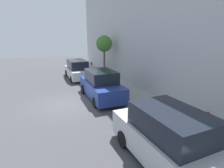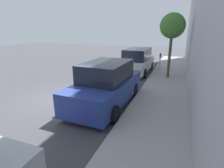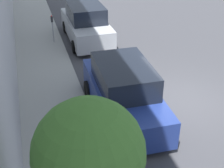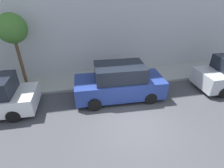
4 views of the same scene
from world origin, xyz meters
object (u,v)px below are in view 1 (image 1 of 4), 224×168
parked_suv_nearest (169,140)px  parking_meter_near (206,125)px  parked_minivan_third (77,69)px  parking_meter_far (92,67)px  parked_suv_second (101,85)px  street_tree (104,44)px

parked_suv_nearest → parking_meter_near: 1.80m
parked_minivan_third → parking_meter_far: (1.71, 0.55, 0.10)m
parked_suv_nearest → parked_minivan_third: bearing=89.7°
parking_meter_far → parked_suv_nearest: bearing=-97.1°
parked_minivan_third → parking_meter_near: parked_minivan_third is taller
parked_suv_second → parking_meter_near: 7.30m
parked_suv_nearest → parking_meter_far: bearing=82.9°
parked_suv_nearest → street_tree: street_tree is taller
parked_suv_nearest → parked_minivan_third: parked_suv_nearest is taller
parked_suv_second → parking_meter_far: 7.48m
parking_meter_near → parking_meter_far: 14.44m
street_tree → parked_suv_second: bearing=-113.4°
parked_suv_nearest → parked_suv_second: same height
parking_meter_near → parking_meter_far: size_ratio=0.99×
parked_suv_nearest → street_tree: 13.14m
parked_suv_nearest → parking_meter_far: 14.63m
parked_minivan_third → parking_meter_far: size_ratio=3.46×
parked_suv_nearest → parking_meter_near: (1.80, 0.08, 0.09)m
parked_suv_second → parking_meter_far: size_ratio=3.40×
parked_suv_second → street_tree: 6.44m
parked_suv_second → parking_meter_near: (1.55, -7.13, 0.09)m
parked_suv_second → street_tree: (2.34, 5.41, 2.59)m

